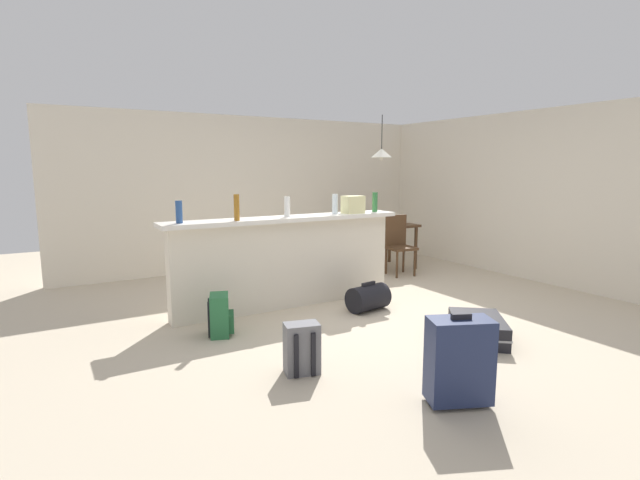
% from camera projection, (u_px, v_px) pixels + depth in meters
% --- Properties ---
extents(ground_plane, '(13.00, 13.00, 0.05)m').
position_uv_depth(ground_plane, '(365.00, 311.00, 5.65)').
color(ground_plane, beige).
extents(wall_back, '(6.60, 0.10, 2.50)m').
position_uv_depth(wall_back, '(261.00, 192.00, 8.05)').
color(wall_back, silver).
rests_on(wall_back, ground_plane).
extents(wall_right, '(0.10, 6.00, 2.50)m').
position_uv_depth(wall_right, '(517.00, 195.00, 7.24)').
color(wall_right, silver).
rests_on(wall_right, ground_plane).
extents(partition_half_wall, '(2.80, 0.20, 1.04)m').
position_uv_depth(partition_half_wall, '(287.00, 264.00, 5.69)').
color(partition_half_wall, silver).
rests_on(partition_half_wall, ground_plane).
extents(bar_countertop, '(2.96, 0.40, 0.05)m').
position_uv_depth(bar_countertop, '(287.00, 219.00, 5.60)').
color(bar_countertop, white).
rests_on(bar_countertop, partition_half_wall).
extents(bottle_blue, '(0.07, 0.07, 0.24)m').
position_uv_depth(bottle_blue, '(179.00, 212.00, 4.93)').
color(bottle_blue, '#284C89').
rests_on(bottle_blue, bar_countertop).
extents(bottle_amber, '(0.06, 0.06, 0.29)m').
position_uv_depth(bottle_amber, '(237.00, 207.00, 5.17)').
color(bottle_amber, '#9E661E').
rests_on(bottle_amber, bar_countertop).
extents(bottle_white, '(0.07, 0.07, 0.24)m').
position_uv_depth(bottle_white, '(287.00, 207.00, 5.59)').
color(bottle_white, silver).
rests_on(bottle_white, bar_countertop).
extents(bottle_clear, '(0.07, 0.07, 0.25)m').
position_uv_depth(bottle_clear, '(335.00, 204.00, 5.90)').
color(bottle_clear, silver).
rests_on(bottle_clear, bar_countertop).
extents(bottle_green, '(0.07, 0.07, 0.25)m').
position_uv_depth(bottle_green, '(375.00, 202.00, 6.20)').
color(bottle_green, '#2D6B38').
rests_on(bottle_green, bar_countertop).
extents(grocery_bag, '(0.26, 0.18, 0.22)m').
position_uv_depth(grocery_bag, '(353.00, 205.00, 6.02)').
color(grocery_bag, beige).
rests_on(grocery_bag, bar_countertop).
extents(dining_table, '(1.10, 0.80, 0.74)m').
position_uv_depth(dining_table, '(380.00, 230.00, 7.84)').
color(dining_table, '#4C331E').
rests_on(dining_table, ground_plane).
extents(dining_chair_near_partition, '(0.45, 0.45, 0.93)m').
position_uv_depth(dining_chair_near_partition, '(398.00, 242.00, 7.43)').
color(dining_chair_near_partition, '#4C331E').
rests_on(dining_chair_near_partition, ground_plane).
extents(pendant_lamp, '(0.34, 0.34, 0.72)m').
position_uv_depth(pendant_lamp, '(382.00, 153.00, 7.62)').
color(pendant_lamp, black).
extents(suitcase_flat_black, '(0.82, 0.85, 0.22)m').
position_uv_depth(suitcase_flat_black, '(477.00, 328.00, 4.63)').
color(suitcase_flat_black, black).
rests_on(suitcase_flat_black, ground_plane).
extents(duffel_bag_black, '(0.52, 0.37, 0.34)m').
position_uv_depth(duffel_bag_black, '(368.00, 298.00, 5.57)').
color(duffel_bag_black, black).
rests_on(duffel_bag_black, ground_plane).
extents(backpack_grey, '(0.32, 0.29, 0.42)m').
position_uv_depth(backpack_grey, '(302.00, 349.00, 3.87)').
color(backpack_grey, slate).
rests_on(backpack_grey, ground_plane).
extents(backpack_green, '(0.30, 0.32, 0.42)m').
position_uv_depth(backpack_green, '(220.00, 316.00, 4.73)').
color(backpack_green, '#286B3D').
rests_on(backpack_green, ground_plane).
extents(suitcase_upright_navy, '(0.50, 0.40, 0.67)m').
position_uv_depth(suitcase_upright_navy, '(459.00, 360.00, 3.33)').
color(suitcase_upright_navy, '#1E284C').
rests_on(suitcase_upright_navy, ground_plane).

